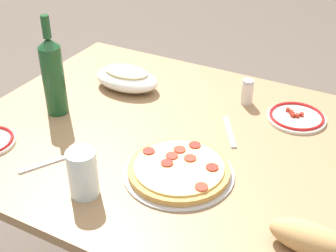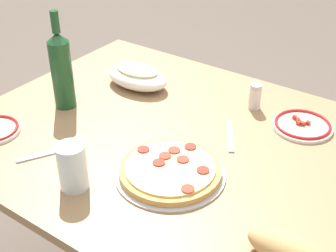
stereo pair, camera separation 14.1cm
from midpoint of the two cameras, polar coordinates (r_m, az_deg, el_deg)
dining_table at (r=1.49m, az=2.71°, el=-4.67°), size 1.24×0.99×0.72m
pepperoni_pizza at (r=1.26m, az=3.50°, el=-5.57°), size 0.30×0.30×0.03m
baked_pasta_dish at (r=1.68m, az=-1.37°, el=6.10°), size 0.24×0.15×0.08m
wine_bottle at (r=1.54m, az=-10.33°, el=6.79°), size 0.07×0.07×0.33m
water_glass at (r=1.20m, az=-8.31°, el=-5.07°), size 0.08×0.08×0.13m
side_plate_near at (r=1.53m, az=18.66°, el=0.02°), size 0.19×0.19×0.02m
bread_loaf at (r=1.07m, az=18.21°, el=-14.41°), size 0.18×0.08×0.07m
spice_shaker at (r=1.58m, az=13.11°, el=3.44°), size 0.04×0.04×0.09m
fork_left at (r=1.37m, az=-11.81°, el=-3.46°), size 0.10×0.16×0.00m
fork_right at (r=1.44m, az=10.41°, el=-1.28°), size 0.10×0.15×0.00m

